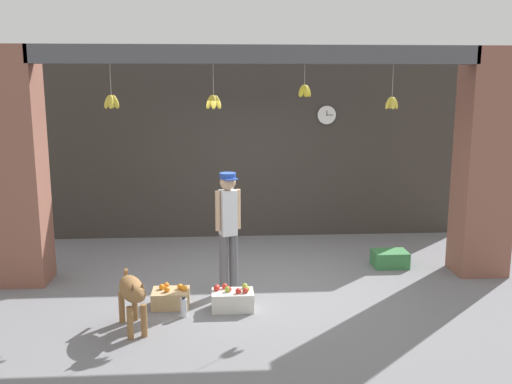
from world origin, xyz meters
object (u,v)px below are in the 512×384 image
object	(u,v)px
dog	(132,293)
produce_box_green	(390,259)
fruit_crate_apples	(233,299)
wall_clock	(327,115)
water_bottle	(184,307)
shopkeeper	(228,224)
fruit_crate_oranges	(171,298)

from	to	relation	value
dog	produce_box_green	world-z (taller)	dog
fruit_crate_apples	produce_box_green	xyz separation A→B (m)	(2.41, 1.49, -0.01)
produce_box_green	wall_clock	size ratio (longest dim) A/B	1.49
water_bottle	dog	bearing A→B (deg)	-146.91
dog	shopkeeper	xyz separation A→B (m)	(1.08, 1.11, 0.49)
fruit_crate_oranges	produce_box_green	bearing A→B (deg)	23.05
shopkeeper	produce_box_green	xyz separation A→B (m)	(2.44, 0.92, -0.82)
water_bottle	wall_clock	xyz separation A→B (m)	(2.32, 3.52, 2.05)
fruit_crate_apples	produce_box_green	size ratio (longest dim) A/B	1.00
fruit_crate_oranges	water_bottle	distance (m)	0.37
shopkeeper	fruit_crate_oranges	bearing A→B (deg)	10.83
fruit_crate_apples	water_bottle	xyz separation A→B (m)	(-0.58, -0.18, -0.01)
produce_box_green	wall_clock	distance (m)	2.84
fruit_crate_apples	wall_clock	size ratio (longest dim) A/B	1.49
produce_box_green	water_bottle	distance (m)	3.43
dog	fruit_crate_oranges	world-z (taller)	dog
shopkeeper	wall_clock	size ratio (longest dim) A/B	4.68
shopkeeper	produce_box_green	size ratio (longest dim) A/B	3.13
shopkeeper	fruit_crate_apples	distance (m)	0.99
dog	produce_box_green	distance (m)	4.08
fruit_crate_oranges	water_bottle	size ratio (longest dim) A/B	1.87
water_bottle	produce_box_green	bearing A→B (deg)	29.30
fruit_crate_apples	wall_clock	xyz separation A→B (m)	(1.74, 3.34, 2.04)
fruit_crate_oranges	fruit_crate_apples	size ratio (longest dim) A/B	0.89
fruit_crate_oranges	produce_box_green	size ratio (longest dim) A/B	0.89
dog	wall_clock	world-z (taller)	wall_clock
dog	shopkeeper	size ratio (longest dim) A/B	0.55
dog	wall_clock	xyz separation A→B (m)	(2.86, 3.87, 1.72)
wall_clock	dog	bearing A→B (deg)	-126.45
wall_clock	water_bottle	bearing A→B (deg)	-123.40
dog	fruit_crate_oranges	xyz separation A→B (m)	(0.36, 0.68, -0.34)
shopkeeper	fruit_crate_apples	xyz separation A→B (m)	(0.04, -0.58, -0.81)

